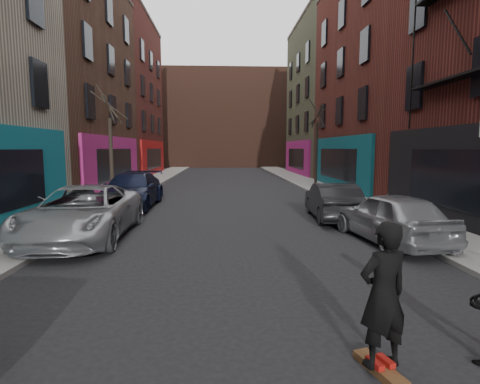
{
  "coord_description": "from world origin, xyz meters",
  "views": [
    {
      "loc": [
        -0.39,
        -2.0,
        2.74
      ],
      "look_at": [
        0.08,
        7.71,
        1.6
      ],
      "focal_mm": 28.0,
      "sensor_mm": 36.0,
      "label": 1
    }
  ],
  "objects": [
    {
      "name": "skateboard",
      "position": [
        1.53,
        2.21,
        0.05
      ],
      "size": [
        0.43,
        0.83,
        0.1
      ],
      "primitive_type": "cube",
      "rotation": [
        0.0,
        0.0,
        0.27
      ],
      "color": "brown",
      "rests_on": "ground"
    },
    {
      "name": "skateboarder",
      "position": [
        1.53,
        2.21,
        1.0
      ],
      "size": [
        0.74,
        0.59,
        1.79
      ],
      "primitive_type": "imported",
      "rotation": [
        0.0,
        0.0,
        3.41
      ],
      "color": "black",
      "rests_on": "skateboard"
    },
    {
      "name": "sidewalk_right",
      "position": [
        6.25,
        30.0,
        0.07
      ],
      "size": [
        2.5,
        84.0,
        0.13
      ],
      "primitive_type": "cube",
      "color": "gray",
      "rests_on": "ground"
    },
    {
      "name": "parked_right_far",
      "position": [
        4.51,
        8.52,
        0.75
      ],
      "size": [
        2.28,
        4.58,
        1.5
      ],
      "primitive_type": "imported",
      "rotation": [
        0.0,
        0.0,
        3.26
      ],
      "color": "#919499",
      "rests_on": "ground"
    },
    {
      "name": "parked_left_end",
      "position": [
        -4.6,
        15.53,
        0.8
      ],
      "size": [
        2.3,
        5.56,
        1.61
      ],
      "primitive_type": "imported",
      "rotation": [
        0.0,
        0.0,
        -0.01
      ],
      "color": "black",
      "rests_on": "ground"
    },
    {
      "name": "tree_left_far",
      "position": [
        -6.2,
        18.0,
        3.38
      ],
      "size": [
        2.0,
        2.0,
        6.5
      ],
      "primitive_type": null,
      "color": "black",
      "rests_on": "sidewalk_left"
    },
    {
      "name": "parked_left_far",
      "position": [
        -4.6,
        9.39,
        0.8
      ],
      "size": [
        2.82,
        5.85,
        1.61
      ],
      "primitive_type": "imported",
      "rotation": [
        0.0,
        0.0,
        0.03
      ],
      "color": "#96999E",
      "rests_on": "ground"
    },
    {
      "name": "sidewalk_left",
      "position": [
        -6.25,
        30.0,
        0.07
      ],
      "size": [
        2.5,
        84.0,
        0.13
      ],
      "primitive_type": "cube",
      "color": "gray",
      "rests_on": "ground"
    },
    {
      "name": "parked_right_end",
      "position": [
        3.86,
        12.12,
        0.71
      ],
      "size": [
        1.82,
        4.41,
        1.42
      ],
      "primitive_type": "imported",
      "rotation": [
        0.0,
        0.0,
        3.07
      ],
      "color": "black",
      "rests_on": "ground"
    },
    {
      "name": "building_far",
      "position": [
        0.0,
        56.0,
        7.0
      ],
      "size": [
        40.0,
        10.0,
        14.0
      ],
      "primitive_type": "cube",
      "color": "#47281E",
      "rests_on": "ground"
    },
    {
      "name": "tree_right_far",
      "position": [
        6.2,
        24.0,
        3.53
      ],
      "size": [
        2.0,
        2.0,
        6.8
      ],
      "primitive_type": null,
      "color": "black",
      "rests_on": "sidewalk_right"
    }
  ]
}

